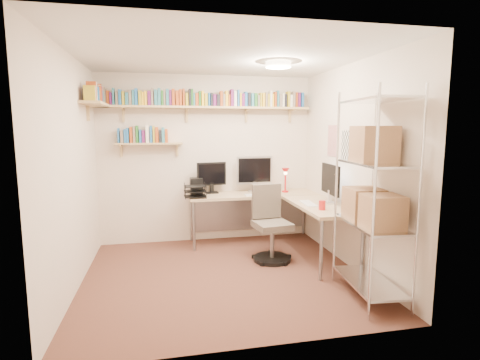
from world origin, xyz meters
The scene contains 6 objects.
ground centered at (0.00, 0.00, 0.00)m, with size 3.20×3.20×0.00m, color #4F2D21.
room_shell centered at (0.00, 0.00, 1.55)m, with size 3.24×3.04×2.52m.
wall_shelves centered at (-0.41, 1.30, 2.03)m, with size 3.12×1.09×0.79m.
corner_desk centered at (0.70, 0.96, 0.74)m, with size 2.00×1.95×1.30m.
office_chair centered at (0.69, 0.42, 0.41)m, with size 0.52×0.52×0.98m.
wire_rack centered at (1.36, -0.86, 1.15)m, with size 0.52×0.94×2.10m.
Camera 1 is at (-0.67, -4.16, 1.72)m, focal length 28.00 mm.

